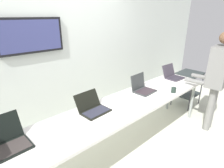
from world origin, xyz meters
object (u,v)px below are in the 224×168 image
laptop_station_1 (93,107)px  storage_cart (188,84)px  workbench (116,111)px  coffee_mug (174,90)px  laptop_station_3 (173,75)px  laptop_station_2 (142,88)px  person (218,74)px  laptop_station_0 (6,141)px

laptop_station_1 → storage_cart: laptop_station_1 is taller
workbench → coffee_mug: (1.01, -0.25, 0.09)m
laptop_station_3 → laptop_station_2: bearing=-179.3°
laptop_station_3 → workbench: bearing=-175.5°
laptop_station_2 → storage_cart: (1.58, -0.04, -0.33)m
laptop_station_1 → laptop_station_3: 1.91m
laptop_station_1 → storage_cart: bearing=-1.3°
workbench → laptop_station_3: (1.64, 0.13, 0.10)m
laptop_station_2 → storage_cart: laptop_station_2 is taller
workbench → coffee_mug: bearing=-13.9°
workbench → laptop_station_2: 0.71m
laptop_station_3 → storage_cart: bearing=-4.3°
laptop_station_2 → person: size_ratio=0.20×
laptop_station_1 → coffee_mug: laptop_station_1 is taller
laptop_station_0 → person: person is taller
laptop_station_0 → laptop_station_3: (2.90, -0.02, -0.00)m
coffee_mug → storage_cart: size_ratio=0.11×
storage_cart → laptop_station_2: bearing=178.7°
laptop_station_3 → coffee_mug: bearing=-148.9°
laptop_station_3 → coffee_mug: (-0.63, -0.38, -0.01)m
coffee_mug → workbench: bearing=166.1°
workbench → person: 1.82m
laptop_station_1 → person: person is taller
laptop_station_0 → laptop_station_3: laptop_station_0 is taller
workbench → laptop_station_2: laptop_station_2 is taller
laptop_station_2 → laptop_station_3: laptop_station_2 is taller
workbench → coffee_mug: 1.05m
laptop_station_3 → laptop_station_0: bearing=179.6°
person → laptop_station_1: bearing=158.8°
workbench → laptop_station_3: size_ratio=10.67×
laptop_station_1 → coffee_mug: size_ratio=4.40×
laptop_station_1 → coffee_mug: (1.29, -0.39, -0.01)m
workbench → laptop_station_1: size_ratio=10.36×
laptop_station_0 → storage_cart: bearing=-1.1°
laptop_station_0 → laptop_station_2: 1.95m
storage_cart → person: bearing=-129.8°
workbench → laptop_station_3: 1.65m
laptop_station_1 → storage_cart: (2.54, -0.06, -0.33)m
person → coffee_mug: size_ratio=20.25×
laptop_station_3 → storage_cart: size_ratio=0.47×
laptop_station_0 → person: bearing=-14.7°
coffee_mug → storage_cart: (1.26, 0.33, -0.32)m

